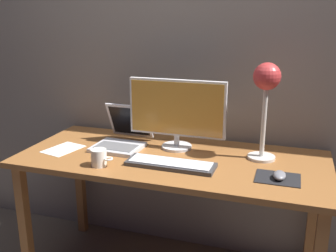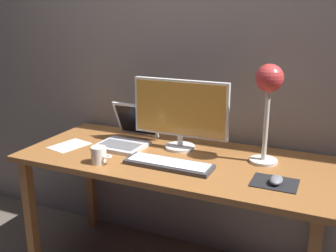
{
  "view_description": "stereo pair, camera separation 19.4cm",
  "coord_description": "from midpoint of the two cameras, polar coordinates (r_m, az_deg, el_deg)",
  "views": [
    {
      "loc": [
        0.57,
        -1.82,
        1.46
      ],
      "look_at": [
        -0.0,
        -0.05,
        0.92
      ],
      "focal_mm": 41.54,
      "sensor_mm": 36.0,
      "label": 1
    },
    {
      "loc": [
        0.75,
        -1.75,
        1.46
      ],
      "look_at": [
        -0.0,
        -0.05,
        0.92
      ],
      "focal_mm": 41.54,
      "sensor_mm": 36.0,
      "label": 2
    }
  ],
  "objects": [
    {
      "name": "desk",
      "position": [
        2.07,
        -2.16,
        -6.6
      ],
      "size": [
        1.6,
        0.7,
        0.74
      ],
      "color": "#935B2D",
      "rests_on": "ground"
    },
    {
      "name": "monitor",
      "position": [
        2.1,
        -1.33,
        2.19
      ],
      "size": [
        0.54,
        0.17,
        0.38
      ],
      "color": "silver",
      "rests_on": "desk"
    },
    {
      "name": "laptop",
      "position": [
        2.22,
        -9.06,
        -1.25
      ],
      "size": [
        0.27,
        0.33,
        0.23
      ],
      "color": "silver",
      "rests_on": "desk"
    },
    {
      "name": "paper_sheet_near_mouse",
      "position": [
        2.25,
        -17.54,
        -3.29
      ],
      "size": [
        0.19,
        0.24,
        0.0
      ],
      "primitive_type": "cube",
      "rotation": [
        0.0,
        0.0,
        -0.24
      ],
      "color": "white",
      "rests_on": "desk"
    },
    {
      "name": "back_wall",
      "position": [
        2.29,
        1.19,
        12.17
      ],
      "size": [
        4.8,
        0.06,
        2.6
      ],
      "primitive_type": "cube",
      "color": "gray",
      "rests_on": "ground"
    },
    {
      "name": "coffee_mug",
      "position": [
        1.95,
        -12.88,
        -4.61
      ],
      "size": [
        0.11,
        0.08,
        0.09
      ],
      "color": "white",
      "rests_on": "desk"
    },
    {
      "name": "mousepad",
      "position": [
        1.82,
        12.88,
        -7.53
      ],
      "size": [
        0.2,
        0.16,
        0.0
      ],
      "primitive_type": "cube",
      "color": "black",
      "rests_on": "desk"
    },
    {
      "name": "mouse",
      "position": [
        1.81,
        13.11,
        -7.12
      ],
      "size": [
        0.06,
        0.1,
        0.03
      ],
      "primitive_type": "ellipsoid",
      "color": "slate",
      "rests_on": "mousepad"
    },
    {
      "name": "desk_lamp",
      "position": [
        1.95,
        11.47,
        5.46
      ],
      "size": [
        0.14,
        0.14,
        0.49
      ],
      "color": "beige",
      "rests_on": "desk"
    },
    {
      "name": "keyboard_main",
      "position": [
        1.91,
        -2.53,
        -5.63
      ],
      "size": [
        0.44,
        0.15,
        0.03
      ],
      "color": "#38383A",
      "rests_on": "desk"
    }
  ]
}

